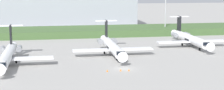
# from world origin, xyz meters

# --- Properties ---
(ground_plane) EXTENTS (500.00, 500.00, 0.00)m
(ground_plane) POSITION_xyz_m (0.00, 30.00, 0.00)
(ground_plane) COLOR #9E9B96
(grass_berm) EXTENTS (320.00, 20.00, 2.71)m
(grass_berm) POSITION_xyz_m (0.00, 60.05, 1.35)
(grass_berm) COLOR #426033
(grass_berm) RESTS_ON ground
(regional_jet_nearest) EXTENTS (22.81, 31.00, 9.00)m
(regional_jet_nearest) POSITION_xyz_m (-28.06, 9.17, 2.54)
(regional_jet_nearest) COLOR white
(regional_jet_nearest) RESTS_ON ground
(regional_jet_second) EXTENTS (22.81, 31.00, 9.00)m
(regional_jet_second) POSITION_xyz_m (0.10, 17.63, 2.54)
(regional_jet_second) COLOR white
(regional_jet_second) RESTS_ON ground
(regional_jet_third) EXTENTS (22.81, 31.00, 9.00)m
(regional_jet_third) POSITION_xyz_m (27.65, 27.51, 2.54)
(regional_jet_third) COLOR white
(regional_jet_third) RESTS_ON ground
(antenna_mast) EXTENTS (4.40, 0.50, 21.76)m
(antenna_mast) POSITION_xyz_m (29.42, 58.99, 9.06)
(antenna_mast) COLOR #B2B2B7
(antenna_mast) RESTS_ON ground
(distant_hangar) EXTENTS (68.08, 21.55, 17.19)m
(distant_hangar) POSITION_xyz_m (-11.42, 89.63, 8.59)
(distant_hangar) COLOR #9EA3AD
(distant_hangar) RESTS_ON ground
(safety_cone_front_marker) EXTENTS (0.44, 0.44, 0.55)m
(safety_cone_front_marker) POSITION_xyz_m (-4.42, -2.19, 0.28)
(safety_cone_front_marker) COLOR orange
(safety_cone_front_marker) RESTS_ON ground
(safety_cone_mid_marker) EXTENTS (0.44, 0.44, 0.55)m
(safety_cone_mid_marker) POSITION_xyz_m (-1.24, -2.19, 0.28)
(safety_cone_mid_marker) COLOR orange
(safety_cone_mid_marker) RESTS_ON ground
(safety_cone_rear_marker) EXTENTS (0.44, 0.44, 0.55)m
(safety_cone_rear_marker) POSITION_xyz_m (0.69, -2.41, 0.28)
(safety_cone_rear_marker) COLOR orange
(safety_cone_rear_marker) RESTS_ON ground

